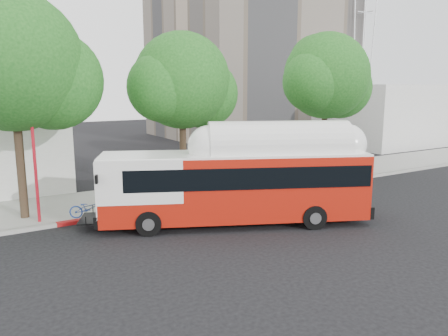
{
  "coord_description": "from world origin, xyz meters",
  "views": [
    {
      "loc": [
        -11.11,
        -14.85,
        5.81
      ],
      "look_at": [
        -0.26,
        3.0,
        1.91
      ],
      "focal_mm": 35.0,
      "sensor_mm": 36.0,
      "label": 1
    }
  ],
  "objects": [
    {
      "name": "signal_pole",
      "position": [
        -8.56,
        4.5,
        2.38
      ],
      "size": [
        0.13,
        0.44,
        4.63
      ],
      "color": "red",
      "rests_on": "ground"
    },
    {
      "name": "sidewalk",
      "position": [
        0.0,
        6.5,
        0.07
      ],
      "size": [
        60.0,
        5.0,
        0.15
      ],
      "primitive_type": "cube",
      "color": "gray",
      "rests_on": "ground"
    },
    {
      "name": "horizon_block",
      "position": [
        30.0,
        16.0,
        3.0
      ],
      "size": [
        20.0,
        12.0,
        6.0
      ],
      "primitive_type": "cube",
      "color": "silver",
      "rests_on": "ground"
    },
    {
      "name": "street_tree_left",
      "position": [
        -8.53,
        5.56,
        6.6
      ],
      "size": [
        6.67,
        5.8,
        9.74
      ],
      "color": "#2D2116",
      "rests_on": "ground"
    },
    {
      "name": "red_curb_segment",
      "position": [
        -3.0,
        3.9,
        0.08
      ],
      "size": [
        10.0,
        0.32,
        0.16
      ],
      "primitive_type": "cube",
      "color": "maroon",
      "rests_on": "ground"
    },
    {
      "name": "transit_bus",
      "position": [
        -1.27,
        0.27,
        1.65
      ],
      "size": [
        11.75,
        6.77,
        3.54
      ],
      "rotation": [
        0.0,
        0.0,
        -0.42
      ],
      "color": "#AA180B",
      "rests_on": "ground"
    },
    {
      "name": "ground",
      "position": [
        0.0,
        0.0,
        0.0
      ],
      "size": [
        120.0,
        120.0,
        0.0
      ],
      "primitive_type": "plane",
      "color": "black",
      "rests_on": "ground"
    },
    {
      "name": "curb_strip",
      "position": [
        0.0,
        3.9,
        0.07
      ],
      "size": [
        60.0,
        0.3,
        0.15
      ],
      "primitive_type": "cube",
      "color": "gray",
      "rests_on": "ground"
    },
    {
      "name": "street_tree_mid",
      "position": [
        -0.59,
        6.06,
        5.91
      ],
      "size": [
        5.75,
        5.0,
        8.62
      ],
      "color": "#2D2116",
      "rests_on": "ground"
    },
    {
      "name": "street_tree_right",
      "position": [
        9.44,
        5.86,
        6.26
      ],
      "size": [
        6.21,
        5.4,
        9.18
      ],
      "color": "#2D2116",
      "rests_on": "ground"
    }
  ]
}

